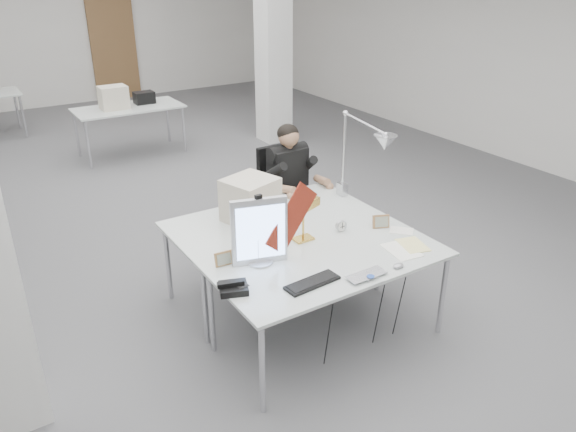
{
  "coord_description": "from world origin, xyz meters",
  "views": [
    {
      "loc": [
        -2.27,
        -5.46,
        2.84
      ],
      "look_at": [
        -0.07,
        -2.0,
        0.94
      ],
      "focal_mm": 35.0,
      "sensor_mm": 36.0,
      "label": 1
    }
  ],
  "objects_px": {
    "laptop": "(370,278)",
    "beige_monitor": "(250,200)",
    "bankers_lamp": "(303,221)",
    "seated_person": "(289,167)",
    "monitor": "(259,231)",
    "office_chair": "(286,195)",
    "architect_lamp": "(361,157)",
    "desk_phone": "(233,288)",
    "desk_main": "(332,261)"
  },
  "relations": [
    {
      "from": "office_chair",
      "to": "desk_phone",
      "type": "bearing_deg",
      "value": -133.08
    },
    {
      "from": "desk_phone",
      "to": "architect_lamp",
      "type": "height_order",
      "value": "architect_lamp"
    },
    {
      "from": "desk_main",
      "to": "laptop",
      "type": "bearing_deg",
      "value": -81.46
    },
    {
      "from": "bankers_lamp",
      "to": "desk_phone",
      "type": "bearing_deg",
      "value": -175.95
    },
    {
      "from": "monitor",
      "to": "office_chair",
      "type": "bearing_deg",
      "value": 67.48
    },
    {
      "from": "desk_main",
      "to": "desk_phone",
      "type": "xyz_separation_m",
      "value": [
        -0.83,
        0.0,
        0.04
      ]
    },
    {
      "from": "office_chair",
      "to": "laptop",
      "type": "relative_size",
      "value": 3.74
    },
    {
      "from": "seated_person",
      "to": "bankers_lamp",
      "type": "distance_m",
      "value": 1.34
    },
    {
      "from": "monitor",
      "to": "desk_phone",
      "type": "bearing_deg",
      "value": -128.37
    },
    {
      "from": "office_chair",
      "to": "architect_lamp",
      "type": "bearing_deg",
      "value": -77.68
    },
    {
      "from": "laptop",
      "to": "desk_phone",
      "type": "relative_size",
      "value": 1.6
    },
    {
      "from": "seated_person",
      "to": "beige_monitor",
      "type": "xyz_separation_m",
      "value": [
        -0.79,
        -0.63,
        0.04
      ]
    },
    {
      "from": "laptop",
      "to": "desk_phone",
      "type": "height_order",
      "value": "desk_phone"
    },
    {
      "from": "laptop",
      "to": "desk_phone",
      "type": "bearing_deg",
      "value": 155.91
    },
    {
      "from": "bankers_lamp",
      "to": "desk_phone",
      "type": "height_order",
      "value": "bankers_lamp"
    },
    {
      "from": "monitor",
      "to": "bankers_lamp",
      "type": "height_order",
      "value": "monitor"
    },
    {
      "from": "laptop",
      "to": "bankers_lamp",
      "type": "distance_m",
      "value": 0.79
    },
    {
      "from": "desk_main",
      "to": "architect_lamp",
      "type": "xyz_separation_m",
      "value": [
        0.84,
        0.72,
        0.47
      ]
    },
    {
      "from": "office_chair",
      "to": "architect_lamp",
      "type": "relative_size",
      "value": 1.26
    },
    {
      "from": "bankers_lamp",
      "to": "desk_main",
      "type": "bearing_deg",
      "value": -110.98
    },
    {
      "from": "desk_main",
      "to": "laptop",
      "type": "distance_m",
      "value": 0.39
    },
    {
      "from": "office_chair",
      "to": "monitor",
      "type": "relative_size",
      "value": 2.22
    },
    {
      "from": "architect_lamp",
      "to": "desk_phone",
      "type": "bearing_deg",
      "value": -179.94
    },
    {
      "from": "bankers_lamp",
      "to": "architect_lamp",
      "type": "bearing_deg",
      "value": 0.51
    },
    {
      "from": "desk_main",
      "to": "monitor",
      "type": "relative_size",
      "value": 3.47
    },
    {
      "from": "seated_person",
      "to": "bankers_lamp",
      "type": "height_order",
      "value": "seated_person"
    },
    {
      "from": "seated_person",
      "to": "beige_monitor",
      "type": "distance_m",
      "value": 1.01
    },
    {
      "from": "architect_lamp",
      "to": "monitor",
      "type": "bearing_deg",
      "value": 176.25
    },
    {
      "from": "office_chair",
      "to": "architect_lamp",
      "type": "distance_m",
      "value": 1.13
    },
    {
      "from": "desk_phone",
      "to": "office_chair",
      "type": "bearing_deg",
      "value": 68.7
    },
    {
      "from": "seated_person",
      "to": "office_chair",
      "type": "bearing_deg",
      "value": 88.64
    },
    {
      "from": "desk_main",
      "to": "office_chair",
      "type": "distance_m",
      "value": 1.75
    },
    {
      "from": "monitor",
      "to": "bankers_lamp",
      "type": "xyz_separation_m",
      "value": [
        0.48,
        0.14,
        -0.1
      ]
    },
    {
      "from": "beige_monitor",
      "to": "bankers_lamp",
      "type": "bearing_deg",
      "value": -90.5
    },
    {
      "from": "seated_person",
      "to": "architect_lamp",
      "type": "xyz_separation_m",
      "value": [
        0.22,
        -0.86,
        0.31
      ]
    },
    {
      "from": "beige_monitor",
      "to": "laptop",
      "type": "bearing_deg",
      "value": -97.82
    },
    {
      "from": "office_chair",
      "to": "laptop",
      "type": "height_order",
      "value": "office_chair"
    },
    {
      "from": "monitor",
      "to": "architect_lamp",
      "type": "height_order",
      "value": "architect_lamp"
    },
    {
      "from": "bankers_lamp",
      "to": "beige_monitor",
      "type": "distance_m",
      "value": 0.59
    },
    {
      "from": "monitor",
      "to": "beige_monitor",
      "type": "relative_size",
      "value": 1.3
    },
    {
      "from": "laptop",
      "to": "architect_lamp",
      "type": "xyz_separation_m",
      "value": [
        0.78,
        1.1,
        0.45
      ]
    },
    {
      "from": "desk_phone",
      "to": "beige_monitor",
      "type": "relative_size",
      "value": 0.48
    },
    {
      "from": "desk_main",
      "to": "seated_person",
      "type": "relative_size",
      "value": 2.18
    },
    {
      "from": "office_chair",
      "to": "desk_main",
      "type": "bearing_deg",
      "value": -112.11
    },
    {
      "from": "office_chair",
      "to": "bankers_lamp",
      "type": "height_order",
      "value": "office_chair"
    },
    {
      "from": "office_chair",
      "to": "monitor",
      "type": "xyz_separation_m",
      "value": [
        -1.1,
        -1.37,
        0.44
      ]
    },
    {
      "from": "desk_main",
      "to": "architect_lamp",
      "type": "bearing_deg",
      "value": 40.62
    },
    {
      "from": "seated_person",
      "to": "monitor",
      "type": "bearing_deg",
      "value": -131.0
    },
    {
      "from": "laptop",
      "to": "beige_monitor",
      "type": "xyz_separation_m",
      "value": [
        -0.23,
        1.34,
        0.18
      ]
    },
    {
      "from": "bankers_lamp",
      "to": "architect_lamp",
      "type": "relative_size",
      "value": 0.36
    }
  ]
}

